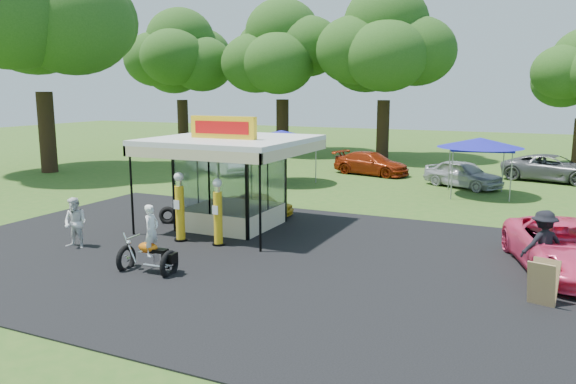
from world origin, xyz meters
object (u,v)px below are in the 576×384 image
object	(u,v)px
a_frame_sign	(543,283)
tent_west	(281,135)
pink_sedan	(565,248)
gas_station_kiosk	(231,180)
bg_car_c	(463,174)
spectator_west	(75,223)
motorcycle	(150,246)
bg_car_a	(218,159)
gas_pump_left	(180,209)
spectator_east_a	(543,244)
bg_car_b	(371,163)
kiosk_car	(260,204)
gas_pump_right	(218,214)
bg_car_d	(553,168)
tent_east	(480,143)

from	to	relation	value
a_frame_sign	tent_west	world-z (taller)	tent_west
a_frame_sign	tent_west	size ratio (longest dim) A/B	0.27
tent_west	pink_sedan	bearing A→B (deg)	-37.10
gas_station_kiosk	bg_car_c	xyz separation A→B (m)	(6.59, 12.73, -1.06)
spectator_west	bg_car_c	world-z (taller)	spectator_west
motorcycle	bg_car_a	bearing A→B (deg)	113.18
gas_pump_left	pink_sedan	bearing A→B (deg)	9.17
gas_station_kiosk	spectator_east_a	size ratio (longest dim) A/B	2.85
a_frame_sign	bg_car_b	bearing A→B (deg)	131.95
tent_west	kiosk_car	bearing A→B (deg)	-70.55
gas_pump_right	tent_west	world-z (taller)	tent_west
bg_car_d	tent_west	bearing A→B (deg)	130.85
spectator_west	gas_pump_right	bearing A→B (deg)	22.14
gas_pump_left	gas_pump_right	xyz separation A→B (m)	(1.46, 0.08, -0.06)
kiosk_car	bg_car_a	distance (m)	12.49
gas_pump_left	tent_west	size ratio (longest dim) A/B	0.57
bg_car_c	spectator_west	bearing A→B (deg)	178.07
gas_pump_left	tent_east	size ratio (longest dim) A/B	0.59
motorcycle	gas_pump_left	bearing A→B (deg)	108.19
kiosk_car	tent_east	world-z (taller)	tent_east
spectator_east_a	a_frame_sign	bearing A→B (deg)	57.29
kiosk_car	bg_car_a	size ratio (longest dim) A/B	0.55
bg_car_a	tent_west	bearing A→B (deg)	-81.98
motorcycle	bg_car_a	world-z (taller)	motorcycle
gas_pump_left	kiosk_car	xyz separation A→B (m)	(0.53, 4.73, -0.67)
a_frame_sign	bg_car_a	distance (m)	24.28
gas_pump_right	tent_west	size ratio (longest dim) A/B	0.54
spectator_east_a	bg_car_c	size ratio (longest dim) A/B	0.45
gas_pump_left	kiosk_car	distance (m)	4.80
gas_pump_left	kiosk_car	size ratio (longest dim) A/B	0.85
gas_station_kiosk	motorcycle	world-z (taller)	gas_station_kiosk
kiosk_car	spectator_west	bearing A→B (deg)	155.22
spectator_west	bg_car_c	bearing A→B (deg)	54.75
gas_station_kiosk	pink_sedan	xyz separation A→B (m)	(11.23, -0.62, -1.05)
tent_west	bg_car_b	bearing A→B (deg)	55.01
bg_car_b	bg_car_a	bearing A→B (deg)	123.41
motorcycle	bg_car_c	world-z (taller)	motorcycle
a_frame_sign	kiosk_car	size ratio (longest dim) A/B	0.40
motorcycle	tent_east	bearing A→B (deg)	63.76
kiosk_car	tent_west	size ratio (longest dim) A/B	0.67
bg_car_c	motorcycle	bearing A→B (deg)	-170.35
bg_car_a	gas_pump_right	bearing A→B (deg)	-120.69
bg_car_c	bg_car_d	bearing A→B (deg)	-18.08
gas_pump_right	gas_pump_left	bearing A→B (deg)	-176.83
bg_car_d	tent_west	xyz separation A→B (m)	(-13.64, -7.03, 1.90)
gas_station_kiosk	tent_west	distance (m)	10.35
motorcycle	tent_east	xyz separation A→B (m)	(6.86, 16.33, 1.76)
gas_pump_right	bg_car_d	size ratio (longest dim) A/B	0.42
bg_car_c	kiosk_car	bearing A→B (deg)	175.33
gas_pump_right	motorcycle	world-z (taller)	gas_pump_right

